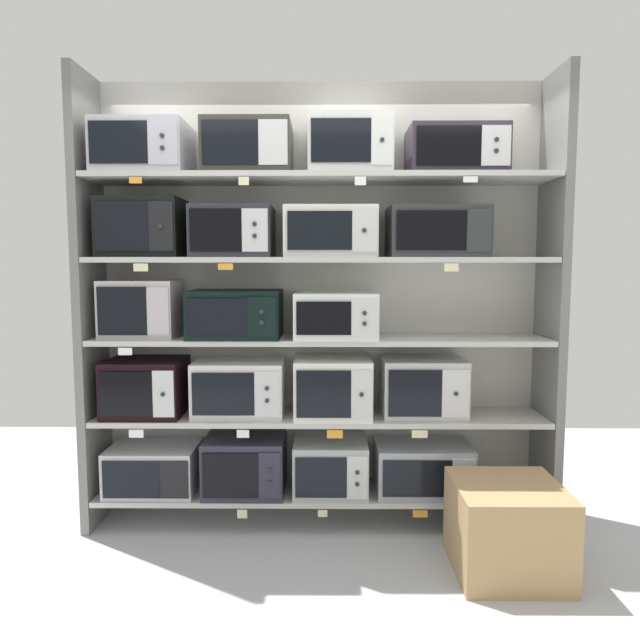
# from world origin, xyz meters

# --- Properties ---
(ground) EXTENTS (6.63, 6.00, 0.02)m
(ground) POSITION_xyz_m (0.00, -1.00, -0.01)
(ground) COLOR #B2B7BC
(back_panel) EXTENTS (2.83, 0.04, 2.63)m
(back_panel) POSITION_xyz_m (0.00, 0.22, 1.32)
(back_panel) COLOR beige
(back_panel) RESTS_ON ground
(upright_left) EXTENTS (0.05, 0.40, 2.63)m
(upright_left) POSITION_xyz_m (-1.34, 0.00, 1.32)
(upright_left) COLOR slate
(upright_left) RESTS_ON ground
(upright_right) EXTENTS (0.05, 0.40, 2.63)m
(upright_right) POSITION_xyz_m (1.34, 0.00, 1.32)
(upright_right) COLOR slate
(upright_right) RESTS_ON ground
(shelf_0) EXTENTS (2.63, 0.40, 0.03)m
(shelf_0) POSITION_xyz_m (0.00, 0.00, 0.18)
(shelf_0) COLOR beige
(shelf_0) RESTS_ON ground
(microwave_0) EXTENTS (0.52, 0.39, 0.27)m
(microwave_0) POSITION_xyz_m (-0.99, -0.00, 0.33)
(microwave_0) COLOR #B7B8C0
(microwave_0) RESTS_ON shelf_0
(microwave_1) EXTENTS (0.47, 0.43, 0.33)m
(microwave_1) POSITION_xyz_m (-0.45, -0.00, 0.36)
(microwave_1) COLOR #292735
(microwave_1) RESTS_ON shelf_0
(microwave_2) EXTENTS (0.43, 0.42, 0.31)m
(microwave_2) POSITION_xyz_m (0.06, -0.00, 0.35)
(microwave_2) COLOR #9EA7A8
(microwave_2) RESTS_ON shelf_0
(microwave_3) EXTENTS (0.56, 0.38, 0.29)m
(microwave_3) POSITION_xyz_m (0.61, -0.00, 0.34)
(microwave_3) COLOR #9EA3AF
(microwave_3) RESTS_ON shelf_0
(price_tag_0) EXTENTS (0.06, 0.00, 0.05)m
(price_tag_0) POSITION_xyz_m (-0.44, -0.21, 0.14)
(price_tag_0) COLOR beige
(price_tag_1) EXTENTS (0.05, 0.00, 0.04)m
(price_tag_1) POSITION_xyz_m (0.02, -0.21, 0.14)
(price_tag_1) COLOR beige
(price_tag_2) EXTENTS (0.08, 0.00, 0.04)m
(price_tag_2) POSITION_xyz_m (0.57, -0.21, 0.14)
(price_tag_2) COLOR orange
(shelf_1) EXTENTS (2.63, 0.40, 0.03)m
(shelf_1) POSITION_xyz_m (0.00, 0.00, 0.64)
(shelf_1) COLOR beige
(microwave_4) EXTENTS (0.45, 0.39, 0.33)m
(microwave_4) POSITION_xyz_m (-1.03, -0.00, 0.82)
(microwave_4) COLOR black
(microwave_4) RESTS_ON shelf_1
(microwave_5) EXTENTS (0.53, 0.35, 0.32)m
(microwave_5) POSITION_xyz_m (-0.48, -0.00, 0.82)
(microwave_5) COLOR silver
(microwave_5) RESTS_ON shelf_1
(microwave_6) EXTENTS (0.45, 0.42, 0.34)m
(microwave_6) POSITION_xyz_m (0.08, -0.00, 0.83)
(microwave_6) COLOR white
(microwave_6) RESTS_ON shelf_1
(microwave_7) EXTENTS (0.48, 0.36, 0.34)m
(microwave_7) POSITION_xyz_m (0.61, -0.00, 0.83)
(microwave_7) COLOR #B5B4B5
(microwave_7) RESTS_ON shelf_1
(price_tag_3) EXTENTS (0.08, 0.00, 0.05)m
(price_tag_3) POSITION_xyz_m (-1.03, -0.21, 0.60)
(price_tag_3) COLOR white
(price_tag_4) EXTENTS (0.07, 0.00, 0.04)m
(price_tag_4) POSITION_xyz_m (-0.43, -0.21, 0.60)
(price_tag_4) COLOR white
(price_tag_5) EXTENTS (0.09, 0.00, 0.05)m
(price_tag_5) POSITION_xyz_m (0.08, -0.21, 0.60)
(price_tag_5) COLOR orange
(price_tag_6) EXTENTS (0.09, 0.00, 0.04)m
(price_tag_6) POSITION_xyz_m (0.56, -0.21, 0.60)
(price_tag_6) COLOR beige
(shelf_2) EXTENTS (2.63, 0.40, 0.03)m
(shelf_2) POSITION_xyz_m (0.00, 0.00, 1.11)
(shelf_2) COLOR beige
(microwave_8) EXTENTS (0.42, 0.34, 0.33)m
(microwave_8) POSITION_xyz_m (-1.04, -0.00, 1.29)
(microwave_8) COLOR #BDB4BC
(microwave_8) RESTS_ON shelf_2
(microwave_9) EXTENTS (0.52, 0.43, 0.27)m
(microwave_9) POSITION_xyz_m (-0.49, -0.00, 1.26)
(microwave_9) COLOR black
(microwave_9) RESTS_ON shelf_2
(microwave_10) EXTENTS (0.47, 0.44, 0.26)m
(microwave_10) POSITION_xyz_m (0.09, -0.00, 1.25)
(microwave_10) COLOR silver
(microwave_10) RESTS_ON shelf_2
(price_tag_7) EXTENTS (0.08, 0.00, 0.04)m
(price_tag_7) POSITION_xyz_m (-1.08, -0.21, 1.07)
(price_tag_7) COLOR white
(shelf_3) EXTENTS (2.63, 0.40, 0.03)m
(shelf_3) POSITION_xyz_m (0.00, 0.00, 1.57)
(shelf_3) COLOR beige
(microwave_11) EXTENTS (0.46, 0.35, 0.34)m
(microwave_11) POSITION_xyz_m (-1.02, -0.00, 1.75)
(microwave_11) COLOR black
(microwave_11) RESTS_ON shelf_3
(microwave_12) EXTENTS (0.45, 0.41, 0.29)m
(microwave_12) POSITION_xyz_m (-0.50, -0.00, 1.73)
(microwave_12) COLOR #282830
(microwave_12) RESTS_ON shelf_3
(microwave_13) EXTENTS (0.52, 0.35, 0.29)m
(microwave_13) POSITION_xyz_m (0.06, -0.00, 1.73)
(microwave_13) COLOR silver
(microwave_13) RESTS_ON shelf_3
(microwave_14) EXTENTS (0.55, 0.41, 0.29)m
(microwave_14) POSITION_xyz_m (0.67, -0.00, 1.73)
(microwave_14) COLOR #292D2C
(microwave_14) RESTS_ON shelf_3
(price_tag_8) EXTENTS (0.08, 0.00, 0.04)m
(price_tag_8) POSITION_xyz_m (-0.98, -0.21, 1.53)
(price_tag_8) COLOR beige
(price_tag_9) EXTENTS (0.08, 0.00, 0.03)m
(price_tag_9) POSITION_xyz_m (-0.51, -0.21, 1.53)
(price_tag_9) COLOR orange
(price_tag_10) EXTENTS (0.08, 0.00, 0.04)m
(price_tag_10) POSITION_xyz_m (0.72, -0.21, 1.53)
(price_tag_10) COLOR beige
(shelf_4) EXTENTS (2.63, 0.40, 0.03)m
(shelf_4) POSITION_xyz_m (0.00, 0.00, 2.03)
(shelf_4) COLOR beige
(microwave_15) EXTENTS (0.50, 0.43, 0.29)m
(microwave_15) POSITION_xyz_m (-1.00, -0.00, 2.20)
(microwave_15) COLOR #B3B1BD
(microwave_15) RESTS_ON shelf_4
(microwave_16) EXTENTS (0.49, 0.38, 0.30)m
(microwave_16) POSITION_xyz_m (-0.41, -0.00, 2.20)
(microwave_16) COLOR #33322E
(microwave_16) RESTS_ON shelf_4
(microwave_17) EXTENTS (0.47, 0.35, 0.32)m
(microwave_17) POSITION_xyz_m (0.17, -0.00, 2.21)
(microwave_17) COLOR silver
(microwave_17) RESTS_ON shelf_4
(microwave_18) EXTENTS (0.54, 0.35, 0.27)m
(microwave_18) POSITION_xyz_m (0.77, -0.00, 2.18)
(microwave_18) COLOR #322836
(microwave_18) RESTS_ON shelf_4
(price_tag_11) EXTENTS (0.07, 0.00, 0.03)m
(price_tag_11) POSITION_xyz_m (-0.99, -0.21, 2.00)
(price_tag_11) COLOR orange
(price_tag_12) EXTENTS (0.06, 0.00, 0.04)m
(price_tag_12) POSITION_xyz_m (-0.41, -0.21, 1.99)
(price_tag_12) COLOR beige
(price_tag_13) EXTENTS (0.06, 0.00, 0.05)m
(price_tag_13) POSITION_xyz_m (0.22, -0.21, 1.99)
(price_tag_13) COLOR white
(price_tag_14) EXTENTS (0.08, 0.00, 0.03)m
(price_tag_14) POSITION_xyz_m (0.81, -0.21, 2.00)
(price_tag_14) COLOR white
(shipping_carton) EXTENTS (0.53, 0.53, 0.45)m
(shipping_carton) POSITION_xyz_m (0.95, -0.56, 0.22)
(shipping_carton) COLOR tan
(shipping_carton) RESTS_ON ground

